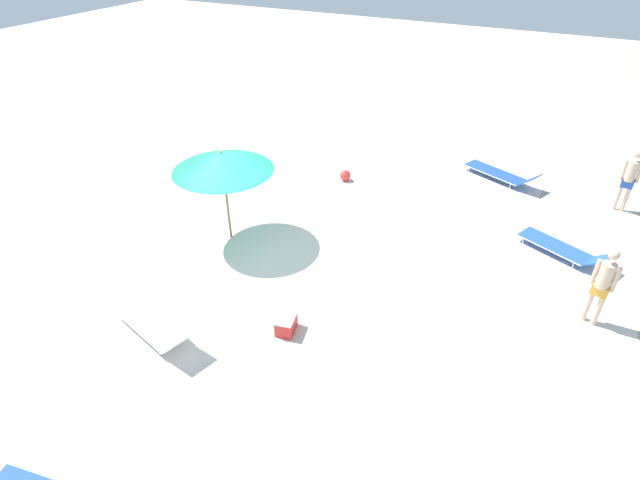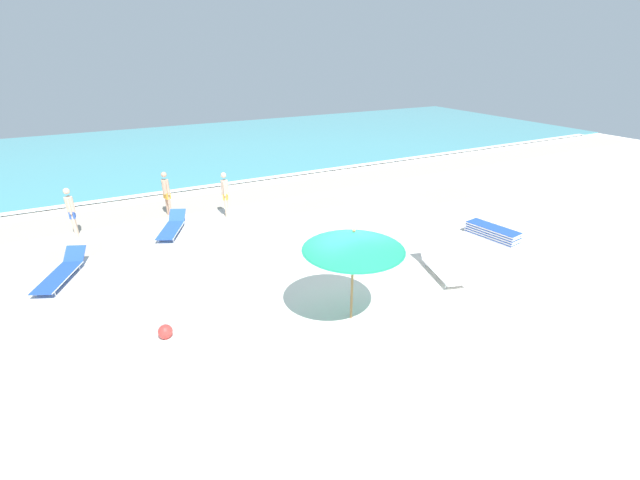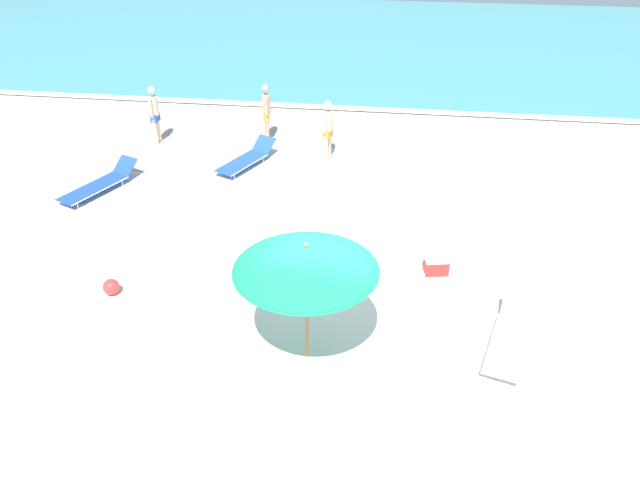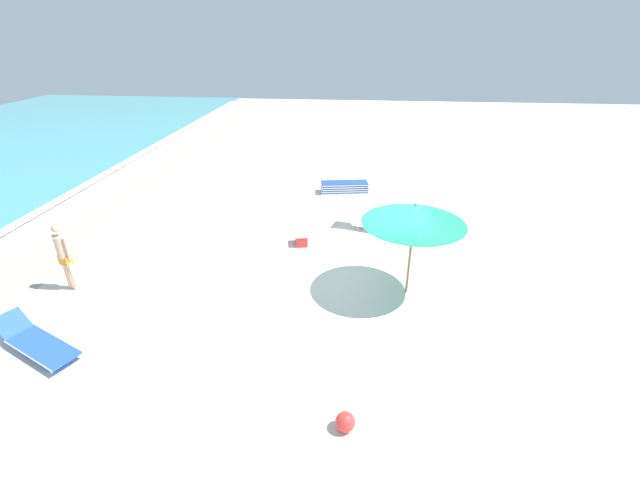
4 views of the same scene
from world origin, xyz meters
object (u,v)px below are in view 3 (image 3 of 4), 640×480
object	(u,v)px
sun_lounger_near_water_left	(247,158)
beachgoer_shoreline_child	(266,110)
cooler_box	(436,265)
sun_lounger_beside_umbrella	(510,337)
beachgoer_wading_adult	(154,112)
beach_ball	(111,287)
beachgoer_strolling_adult	(328,127)
sun_lounger_under_umbrella	(100,183)
beach_umbrella	(306,259)

from	to	relation	value
sun_lounger_near_water_left	beachgoer_shoreline_child	bearing A→B (deg)	107.66
beachgoer_shoreline_child	cooler_box	world-z (taller)	beachgoer_shoreline_child
sun_lounger_near_water_left	beachgoer_shoreline_child	world-z (taller)	beachgoer_shoreline_child
sun_lounger_near_water_left	beachgoer_shoreline_child	xyz separation A→B (m)	(0.22, 1.82, 0.79)
sun_lounger_beside_umbrella	beachgoer_wading_adult	world-z (taller)	beachgoer_wading_adult
beachgoer_shoreline_child	beachgoer_wading_adult	bearing A→B (deg)	84.03
sun_lounger_near_water_left	beach_ball	distance (m)	6.41
sun_lounger_near_water_left	beachgoer_strolling_adult	xyz separation A→B (m)	(2.22, 0.68, 0.79)
sun_lounger_beside_umbrella	beach_ball	size ratio (longest dim) A/B	6.55
sun_lounger_under_umbrella	beachgoer_wading_adult	xyz separation A→B (m)	(0.40, 3.24, 0.79)
beachgoer_shoreline_child	beachgoer_strolling_adult	bearing A→B (deg)	-136.33
beach_umbrella	beachgoer_strolling_adult	world-z (taller)	beach_umbrella
beach_ball	sun_lounger_under_umbrella	bearing A→B (deg)	116.93
sun_lounger_under_umbrella	beachgoer_shoreline_child	distance (m)	5.38
sun_lounger_near_water_left	beach_umbrella	bearing A→B (deg)	-44.61
beachgoer_shoreline_child	beachgoer_strolling_adult	world-z (taller)	same
beach_umbrella	beachgoer_shoreline_child	distance (m)	9.84
beach_ball	cooler_box	distance (m)	6.66
beachgoer_shoreline_child	beach_ball	size ratio (longest dim) A/B	5.32
sun_lounger_beside_umbrella	beachgoer_shoreline_child	world-z (taller)	beachgoer_shoreline_child
beach_umbrella	sun_lounger_beside_umbrella	distance (m)	4.08
sun_lounger_near_water_left	beachgoer_strolling_adult	world-z (taller)	beachgoer_strolling_adult
sun_lounger_beside_umbrella	beachgoer_strolling_adult	distance (m)	8.64
sun_lounger_beside_umbrella	sun_lounger_near_water_left	world-z (taller)	sun_lounger_beside_umbrella
sun_lounger_beside_umbrella	cooler_box	distance (m)	2.50
beach_ball	beach_umbrella	bearing A→B (deg)	-17.47
sun_lounger_near_water_left	cooler_box	size ratio (longest dim) A/B	3.87
sun_lounger_under_umbrella	beachgoer_strolling_adult	xyz separation A→B (m)	(5.66, 2.71, 0.79)
sun_lounger_under_umbrella	sun_lounger_near_water_left	distance (m)	4.00
sun_lounger_under_umbrella	sun_lounger_near_water_left	size ratio (longest dim) A/B	1.08
beachgoer_strolling_adult	cooler_box	bearing A→B (deg)	-132.05
sun_lounger_beside_umbrella	beachgoer_shoreline_child	distance (m)	10.67
beachgoer_shoreline_child	cooler_box	xyz separation A→B (m)	(4.96, -6.48, -0.81)
sun_lounger_near_water_left	beachgoer_wading_adult	world-z (taller)	beachgoer_wading_adult
beachgoer_shoreline_child	beach_ball	bearing A→B (deg)	152.85
sun_lounger_near_water_left	beachgoer_strolling_adult	bearing A→B (deg)	41.65
beachgoer_strolling_adult	cooler_box	distance (m)	6.16
beachgoer_wading_adult	beachgoer_strolling_adult	distance (m)	5.29
beachgoer_wading_adult	beach_ball	size ratio (longest dim) A/B	5.32
beach_ball	beachgoer_shoreline_child	bearing A→B (deg)	79.45
beach_umbrella	beachgoer_wading_adult	size ratio (longest dim) A/B	1.35
sun_lounger_under_umbrella	beach_ball	world-z (taller)	sun_lounger_under_umbrella
sun_lounger_under_umbrella	sun_lounger_beside_umbrella	world-z (taller)	sun_lounger_beside_umbrella
sun_lounger_near_water_left	beach_ball	xyz separation A→B (m)	(-1.29, -6.28, -0.04)
beach_umbrella	cooler_box	bearing A→B (deg)	51.89
beach_umbrella	sun_lounger_beside_umbrella	bearing A→B (deg)	12.16
beachgoer_shoreline_child	cooler_box	bearing A→B (deg)	-159.19
beach_umbrella	beachgoer_wading_adult	world-z (taller)	beach_umbrella
beach_ball	sun_lounger_near_water_left	bearing A→B (deg)	78.42
beach_umbrella	cooler_box	xyz separation A→B (m)	(2.30, 2.93, -1.89)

